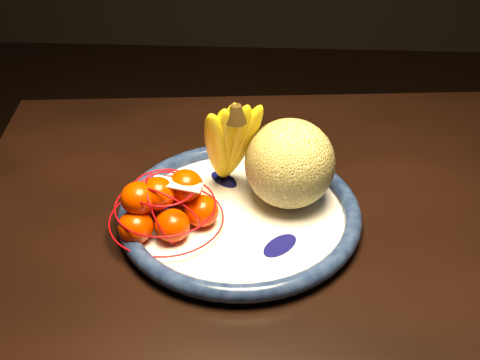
{
  "coord_description": "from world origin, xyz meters",
  "views": [
    {
      "loc": [
        -0.3,
        -0.79,
        1.28
      ],
      "look_at": [
        -0.34,
        -0.06,
        0.76
      ],
      "focal_mm": 45.0,
      "sensor_mm": 36.0,
      "label": 1
    }
  ],
  "objects_px": {
    "fruit_bowl": "(240,213)",
    "banana_bunch": "(229,140)",
    "mandarin_bag": "(166,206)",
    "cantaloupe": "(290,164)",
    "dining_table": "(394,252)"
  },
  "relations": [
    {
      "from": "mandarin_bag",
      "to": "cantaloupe",
      "type": "bearing_deg",
      "value": 21.34
    },
    {
      "from": "cantaloupe",
      "to": "mandarin_bag",
      "type": "distance_m",
      "value": 0.2
    },
    {
      "from": "banana_bunch",
      "to": "dining_table",
      "type": "bearing_deg",
      "value": -31.7
    },
    {
      "from": "dining_table",
      "to": "banana_bunch",
      "type": "bearing_deg",
      "value": 165.83
    },
    {
      "from": "dining_table",
      "to": "cantaloupe",
      "type": "xyz_separation_m",
      "value": [
        -0.18,
        0.01,
        0.16
      ]
    },
    {
      "from": "fruit_bowl",
      "to": "mandarin_bag",
      "type": "height_order",
      "value": "mandarin_bag"
    },
    {
      "from": "fruit_bowl",
      "to": "mandarin_bag",
      "type": "relative_size",
      "value": 1.74
    },
    {
      "from": "dining_table",
      "to": "cantaloupe",
      "type": "height_order",
      "value": "cantaloupe"
    },
    {
      "from": "dining_table",
      "to": "mandarin_bag",
      "type": "xyz_separation_m",
      "value": [
        -0.36,
        -0.06,
        0.12
      ]
    },
    {
      "from": "mandarin_bag",
      "to": "dining_table",
      "type": "bearing_deg",
      "value": 8.86
    },
    {
      "from": "fruit_bowl",
      "to": "dining_table",
      "type": "bearing_deg",
      "value": 5.24
    },
    {
      "from": "cantaloupe",
      "to": "banana_bunch",
      "type": "height_order",
      "value": "banana_bunch"
    },
    {
      "from": "fruit_bowl",
      "to": "banana_bunch",
      "type": "height_order",
      "value": "banana_bunch"
    },
    {
      "from": "banana_bunch",
      "to": "mandarin_bag",
      "type": "distance_m",
      "value": 0.14
    },
    {
      "from": "mandarin_bag",
      "to": "banana_bunch",
      "type": "bearing_deg",
      "value": 48.39
    }
  ]
}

